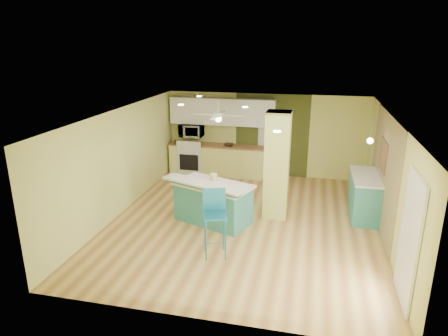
{
  "coord_description": "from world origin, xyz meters",
  "views": [
    {
      "loc": [
        1.42,
        -8.31,
        3.98
      ],
      "look_at": [
        -0.58,
        0.4,
        1.13
      ],
      "focal_mm": 32.0,
      "sensor_mm": 36.0,
      "label": 1
    }
  ],
  "objects": [
    {
      "name": "kitchen_run",
      "position": [
        -1.3,
        3.2,
        0.47
      ],
      "size": [
        3.25,
        0.63,
        0.94
      ],
      "color": "#DFDE75",
      "rests_on": "floor"
    },
    {
      "name": "pendant_lamp",
      "position": [
        2.65,
        0.75,
        1.88
      ],
      "size": [
        0.14,
        0.14,
        0.69
      ],
      "color": "silver",
      "rests_on": "ceiling"
    },
    {
      "name": "bar_stool",
      "position": [
        -0.31,
        -1.55,
        0.88
      ],
      "size": [
        0.55,
        0.55,
        1.32
      ],
      "rotation": [
        0.0,
        0.0,
        0.32
      ],
      "color": "#1E6F89",
      "rests_on": "floor"
    },
    {
      "name": "french_door",
      "position": [
        2.97,
        -2.3,
        1.05
      ],
      "size": [
        0.04,
        1.08,
        2.1
      ],
      "primitive_type": "cube",
      "color": "white",
      "rests_on": "floor"
    },
    {
      "name": "wall_decor",
      "position": [
        2.96,
        0.8,
        1.55
      ],
      "size": [
        0.03,
        0.9,
        0.7
      ],
      "primitive_type": "cube",
      "color": "brown",
      "rests_on": "wood_panel"
    },
    {
      "name": "floor",
      "position": [
        0.0,
        0.0,
        -0.01
      ],
      "size": [
        6.0,
        7.0,
        0.01
      ],
      "primitive_type": "cube",
      "color": "#9F6E37",
      "rests_on": "ground"
    },
    {
      "name": "stove",
      "position": [
        -2.25,
        3.19,
        0.46
      ],
      "size": [
        0.76,
        0.66,
        1.08
      ],
      "color": "silver",
      "rests_on": "floor"
    },
    {
      "name": "ceiling_fan",
      "position": [
        -1.1,
        2.0,
        2.08
      ],
      "size": [
        1.41,
        1.41,
        0.61
      ],
      "color": "white",
      "rests_on": "ceiling"
    },
    {
      "name": "fruit_bowl",
      "position": [
        -1.06,
        3.16,
        0.98
      ],
      "size": [
        0.32,
        0.32,
        0.07
      ],
      "primitive_type": "imported",
      "rotation": [
        0.0,
        0.0,
        -0.09
      ],
      "color": "#392517",
      "rests_on": "kitchen_run"
    },
    {
      "name": "side_counter",
      "position": [
        2.7,
        0.96,
        0.5
      ],
      "size": [
        0.66,
        1.56,
        1.0
      ],
      "color": "teal",
      "rests_on": "floor"
    },
    {
      "name": "wall_right",
      "position": [
        3.0,
        0.0,
        1.25
      ],
      "size": [
        0.01,
        7.0,
        2.5
      ],
      "primitive_type": "cube",
      "color": "#D6D673",
      "rests_on": "floor"
    },
    {
      "name": "wall_back",
      "position": [
        0.0,
        3.5,
        1.25
      ],
      "size": [
        6.0,
        0.01,
        2.5
      ],
      "primitive_type": "cube",
      "color": "#D6D673",
      "rests_on": "floor"
    },
    {
      "name": "wall_left",
      "position": [
        -3.0,
        0.0,
        1.25
      ],
      "size": [
        0.01,
        7.0,
        2.5
      ],
      "primitive_type": "cube",
      "color": "#D6D673",
      "rests_on": "floor"
    },
    {
      "name": "microwave",
      "position": [
        -2.25,
        3.2,
        1.35
      ],
      "size": [
        0.7,
        0.48,
        0.39
      ],
      "primitive_type": "imported",
      "color": "white",
      "rests_on": "wall_back"
    },
    {
      "name": "interior_door",
      "position": [
        0.2,
        3.46,
        1.0
      ],
      "size": [
        0.82,
        0.05,
        2.0
      ],
      "primitive_type": "cube",
      "color": "silver",
      "rests_on": "floor"
    },
    {
      "name": "peninsula",
      "position": [
        -0.71,
        -0.18,
        0.49
      ],
      "size": [
        2.11,
        1.64,
        1.06
      ],
      "rotation": [
        0.0,
        0.0,
        -0.36
      ],
      "color": "teal",
      "rests_on": "floor"
    },
    {
      "name": "wall_front",
      "position": [
        0.0,
        -3.5,
        1.25
      ],
      "size": [
        6.0,
        0.01,
        2.5
      ],
      "primitive_type": "cube",
      "color": "#D6D673",
      "rests_on": "floor"
    },
    {
      "name": "column",
      "position": [
        0.65,
        0.5,
        1.25
      ],
      "size": [
        0.55,
        0.55,
        2.5
      ],
      "primitive_type": "cube",
      "color": "#B5BE58",
      "rests_on": "floor"
    },
    {
      "name": "olive_accent",
      "position": [
        0.2,
        3.49,
        1.25
      ],
      "size": [
        2.2,
        0.02,
        2.5
      ],
      "primitive_type": "cube",
      "color": "#42481C",
      "rests_on": "floor"
    },
    {
      "name": "ceiling",
      "position": [
        0.0,
        0.0,
        2.5
      ],
      "size": [
        6.0,
        7.0,
        0.01
      ],
      "primitive_type": "cube",
      "color": "white",
      "rests_on": "wall_back"
    },
    {
      "name": "upper_cabinets",
      "position": [
        -1.3,
        3.32,
        1.95
      ],
      "size": [
        3.2,
        0.34,
        0.8
      ],
      "primitive_type": "cube",
      "color": "white",
      "rests_on": "wall_back"
    },
    {
      "name": "wood_panel",
      "position": [
        2.99,
        0.6,
        1.25
      ],
      "size": [
        0.02,
        3.4,
        2.5
      ],
      "primitive_type": "cube",
      "color": "olive",
      "rests_on": "floor"
    },
    {
      "name": "canister",
      "position": [
        -0.74,
        0.04,
        1.0
      ],
      "size": [
        0.16,
        0.16,
        0.17
      ],
      "primitive_type": "cylinder",
      "color": "yellow",
      "rests_on": "peninsula"
    }
  ]
}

